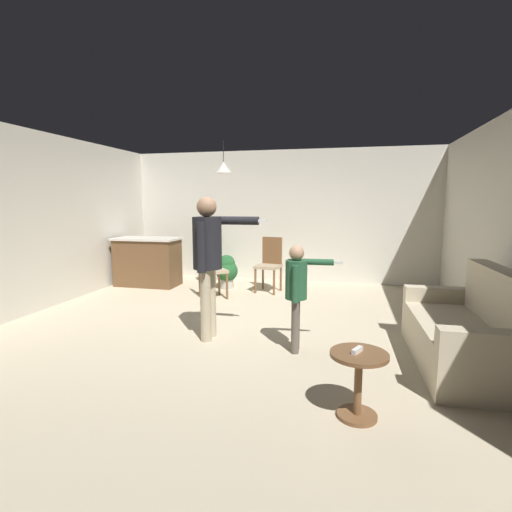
# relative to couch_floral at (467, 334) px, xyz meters

# --- Properties ---
(ground) EXTENTS (7.68, 7.68, 0.00)m
(ground) POSITION_rel_couch_floral_xyz_m (-2.58, 0.72, -0.33)
(ground) COLOR beige
(wall_back) EXTENTS (6.40, 0.10, 2.70)m
(wall_back) POSITION_rel_couch_floral_xyz_m (-2.58, 3.92, 1.02)
(wall_back) COLOR silver
(wall_back) RESTS_ON ground
(wall_left) EXTENTS (0.10, 6.40, 2.70)m
(wall_left) POSITION_rel_couch_floral_xyz_m (-5.78, 0.72, 1.02)
(wall_left) COLOR silver
(wall_left) RESTS_ON ground
(couch_floral) EXTENTS (0.89, 1.82, 1.00)m
(couch_floral) POSITION_rel_couch_floral_xyz_m (0.00, 0.00, 0.00)
(couch_floral) COLOR beige
(couch_floral) RESTS_ON ground
(kitchen_counter) EXTENTS (1.26, 0.66, 0.95)m
(kitchen_counter) POSITION_rel_couch_floral_xyz_m (-5.03, 2.74, 0.15)
(kitchen_counter) COLOR brown
(kitchen_counter) RESTS_ON ground
(side_table_by_couch) EXTENTS (0.44, 0.44, 0.52)m
(side_table_by_couch) POSITION_rel_couch_floral_xyz_m (-1.09, -1.24, -0.00)
(side_table_by_couch) COLOR brown
(side_table_by_couch) RESTS_ON ground
(person_adult) EXTENTS (0.84, 0.50, 1.71)m
(person_adult) POSITION_rel_couch_floral_xyz_m (-2.79, 0.15, 0.73)
(person_adult) COLOR tan
(person_adult) RESTS_ON ground
(person_child) EXTENTS (0.60, 0.37, 1.19)m
(person_child) POSITION_rel_couch_floral_xyz_m (-1.72, -0.01, 0.40)
(person_child) COLOR #60564C
(person_child) RESTS_ON ground
(dining_chair_by_counter) EXTENTS (0.59, 0.59, 1.00)m
(dining_chair_by_counter) POSITION_rel_couch_floral_xyz_m (-3.48, 2.00, 0.21)
(dining_chair_by_counter) COLOR brown
(dining_chair_by_counter) RESTS_ON ground
(dining_chair_near_wall) EXTENTS (0.49, 0.49, 1.00)m
(dining_chair_near_wall) POSITION_rel_couch_floral_xyz_m (-2.58, 2.79, 0.21)
(dining_chair_near_wall) COLOR brown
(dining_chair_near_wall) RESTS_ON ground
(potted_plant_corner) EXTENTS (0.42, 0.42, 0.65)m
(potted_plant_corner) POSITION_rel_couch_floral_xyz_m (-3.42, 2.83, 0.02)
(potted_plant_corner) COLOR #B7B2AD
(potted_plant_corner) RESTS_ON ground
(potted_plant_by_wall) EXTENTS (0.50, 0.50, 0.76)m
(potted_plant_by_wall) POSITION_rel_couch_floral_xyz_m (-3.97, 3.45, 0.09)
(potted_plant_by_wall) COLOR #B7B2AD
(potted_plant_by_wall) RESTS_ON ground
(spare_remote_on_table) EXTENTS (0.09, 0.13, 0.04)m
(spare_remote_on_table) POSITION_rel_couch_floral_xyz_m (-1.11, -1.24, 0.21)
(spare_remote_on_table) COLOR white
(spare_remote_on_table) RESTS_ON side_table_by_couch
(ceiling_light_pendant) EXTENTS (0.32, 0.32, 0.55)m
(ceiling_light_pendant) POSITION_rel_couch_floral_xyz_m (-3.36, 2.51, 1.92)
(ceiling_light_pendant) COLOR silver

